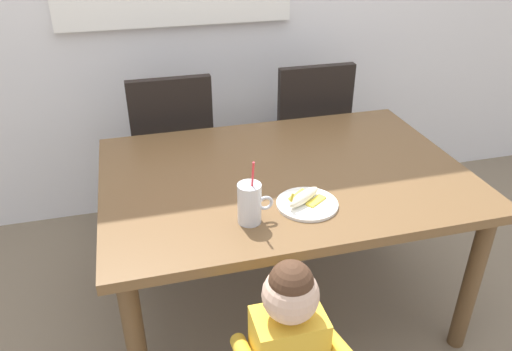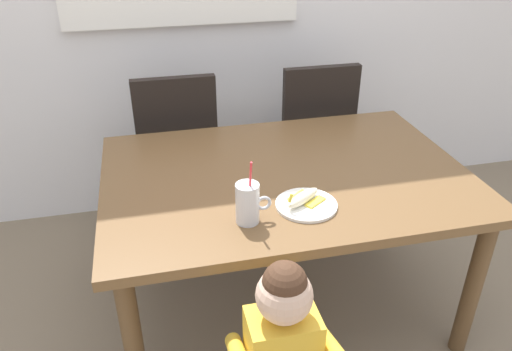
{
  "view_description": "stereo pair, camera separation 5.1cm",
  "coord_description": "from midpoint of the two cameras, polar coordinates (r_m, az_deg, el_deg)",
  "views": [
    {
      "loc": [
        -0.58,
        -1.71,
        1.73
      ],
      "look_at": [
        -0.15,
        -0.1,
        0.79
      ],
      "focal_mm": 34.64,
      "sensor_mm": 36.0,
      "label": 1
    },
    {
      "loc": [
        -0.53,
        -1.73,
        1.73
      ],
      "look_at": [
        -0.15,
        -0.1,
        0.79
      ],
      "focal_mm": 34.64,
      "sensor_mm": 36.0,
      "label": 2
    }
  ],
  "objects": [
    {
      "name": "peeled_banana",
      "position": [
        1.84,
        6.29,
        -2.59
      ],
      "size": [
        0.17,
        0.15,
        0.07
      ],
      "rotation": [
        0.0,
        0.0,
        0.6
      ],
      "color": "#F4EAC6",
      "rests_on": "snack_plate"
    },
    {
      "name": "toddler_standing",
      "position": [
        1.61,
        4.04,
        -18.87
      ],
      "size": [
        0.33,
        0.24,
        0.84
      ],
      "color": "#3F4760",
      "rests_on": "ground"
    },
    {
      "name": "dining_chair_left",
      "position": [
        2.76,
        -8.58,
        3.57
      ],
      "size": [
        0.44,
        0.45,
        0.96
      ],
      "rotation": [
        0.0,
        0.0,
        3.14
      ],
      "color": "black",
      "rests_on": "ground"
    },
    {
      "name": "dining_table",
      "position": [
        2.11,
        4.11,
        -1.59
      ],
      "size": [
        1.51,
        1.05,
        0.73
      ],
      "color": "brown",
      "rests_on": "ground"
    },
    {
      "name": "ground_plane",
      "position": [
        2.5,
        3.57,
        -14.35
      ],
      "size": [
        24.0,
        24.0,
        0.0
      ],
      "primitive_type": "plane",
      "color": "#7A6B56"
    },
    {
      "name": "snack_plate",
      "position": [
        1.84,
        6.69,
        -3.38
      ],
      "size": [
        0.23,
        0.23,
        0.01
      ],
      "primitive_type": "cylinder",
      "color": "white",
      "rests_on": "dining_table"
    },
    {
      "name": "milk_cup",
      "position": [
        1.72,
        -0.09,
        -3.46
      ],
      "size": [
        0.13,
        0.08,
        0.25
      ],
      "color": "silver",
      "rests_on": "dining_table"
    },
    {
      "name": "dining_chair_right",
      "position": [
        2.91,
        6.93,
        5.12
      ],
      "size": [
        0.44,
        0.44,
        0.96
      ],
      "rotation": [
        0.0,
        0.0,
        3.14
      ],
      "color": "black",
      "rests_on": "ground"
    }
  ]
}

